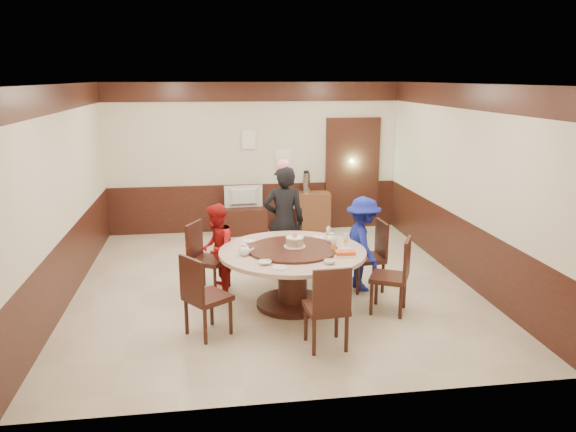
{
  "coord_description": "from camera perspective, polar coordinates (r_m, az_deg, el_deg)",
  "views": [
    {
      "loc": [
        -0.89,
        -7.52,
        2.89
      ],
      "look_at": [
        0.15,
        -0.39,
        1.1
      ],
      "focal_mm": 35.0,
      "sensor_mm": 36.0,
      "label": 1
    }
  ],
  "objects": [
    {
      "name": "bowl_0",
      "position": [
        7.44,
        -3.99,
        -2.64
      ],
      "size": [
        0.15,
        0.15,
        0.04
      ],
      "primitive_type": "imported",
      "color": "white",
      "rests_on": "banquet_table"
    },
    {
      "name": "person_red",
      "position": [
        7.68,
        -7.28,
        -3.35
      ],
      "size": [
        0.56,
        0.67,
        1.24
      ],
      "primitive_type": "imported",
      "rotation": [
        0.0,
        0.0,
        4.55
      ],
      "color": "#A71616",
      "rests_on": "ground"
    },
    {
      "name": "room",
      "position": [
        7.8,
        -1.45,
        0.53
      ],
      "size": [
        6.0,
        6.04,
        2.84
      ],
      "color": "beige",
      "rests_on": "ground"
    },
    {
      "name": "chair_1",
      "position": [
        8.42,
        0.24,
        -3.91
      ],
      "size": [
        0.45,
        0.46,
        0.97
      ],
      "rotation": [
        0.0,
        0.0,
        3.17
      ],
      "color": "#341610",
      "rests_on": "ground"
    },
    {
      "name": "side_cabinet",
      "position": [
        10.77,
        2.08,
        0.45
      ],
      "size": [
        0.8,
        0.4,
        0.75
      ],
      "primitive_type": "cube",
      "color": "brown",
      "rests_on": "ground"
    },
    {
      "name": "notice_right",
      "position": [
        10.67,
        -0.48,
        6.2
      ],
      "size": [
        0.3,
        0.0,
        0.22
      ],
      "primitive_type": "cube",
      "color": "white",
      "rests_on": "room"
    },
    {
      "name": "chair_2",
      "position": [
        7.82,
        -8.18,
        -5.49
      ],
      "size": [
        0.6,
        0.6,
        0.97
      ],
      "rotation": [
        0.0,
        0.0,
        4.22
      ],
      "color": "#341610",
      "rests_on": "ground"
    },
    {
      "name": "birthday_cake",
      "position": [
        7.16,
        0.68,
        -2.64
      ],
      "size": [
        0.28,
        0.28,
        0.19
      ],
      "color": "white",
      "rests_on": "banquet_table"
    },
    {
      "name": "bowl_1",
      "position": [
        6.65,
        4.26,
        -4.67
      ],
      "size": [
        0.14,
        0.14,
        0.04
      ],
      "primitive_type": "imported",
      "color": "white",
      "rests_on": "banquet_table"
    },
    {
      "name": "chair_0",
      "position": [
        7.91,
        8.1,
        -5.26
      ],
      "size": [
        0.48,
        0.47,
        0.97
      ],
      "rotation": [
        0.0,
        0.0,
        1.63
      ],
      "color": "#341610",
      "rests_on": "ground"
    },
    {
      "name": "chair_5",
      "position": [
        7.22,
        10.35,
        -7.28
      ],
      "size": [
        0.6,
        0.59,
        0.97
      ],
      "rotation": [
        0.0,
        0.0,
        7.39
      ],
      "color": "#341610",
      "rests_on": "ground"
    },
    {
      "name": "teapot_right",
      "position": [
        7.42,
        4.44,
        -2.37
      ],
      "size": [
        0.17,
        0.15,
        0.13
      ],
      "primitive_type": "ellipsoid",
      "color": "white",
      "rests_on": "banquet_table"
    },
    {
      "name": "bowl_3",
      "position": [
        7.13,
        5.88,
        -3.4
      ],
      "size": [
        0.14,
        0.14,
        0.04
      ],
      "primitive_type": "imported",
      "color": "white",
      "rests_on": "banquet_table"
    },
    {
      "name": "saucer_near",
      "position": [
        6.49,
        -0.85,
        -5.24
      ],
      "size": [
        0.18,
        0.18,
        0.01
      ],
      "primitive_type": "cylinder",
      "color": "white",
      "rests_on": "banquet_table"
    },
    {
      "name": "bottle_1",
      "position": [
        7.33,
        5.92,
        -2.44
      ],
      "size": [
        0.06,
        0.06,
        0.16
      ],
      "primitive_type": "cylinder",
      "color": "white",
      "rests_on": "banquet_table"
    },
    {
      "name": "shrimp_platter",
      "position": [
        6.95,
        5.82,
        -3.81
      ],
      "size": [
        0.3,
        0.2,
        0.06
      ],
      "color": "white",
      "rests_on": "banquet_table"
    },
    {
      "name": "chair_3",
      "position": [
        6.56,
        -8.27,
        -9.42
      ],
      "size": [
        0.62,
        0.62,
        0.97
      ],
      "rotation": [
        0.0,
        0.0,
        5.35
      ],
      "color": "#341610",
      "rests_on": "ground"
    },
    {
      "name": "chair_4",
      "position": [
        6.23,
        3.93,
        -10.61
      ],
      "size": [
        0.47,
        0.48,
        0.97
      ],
      "rotation": [
        0.0,
        0.0,
        6.36
      ],
      "color": "#341610",
      "rests_on": "ground"
    },
    {
      "name": "tv_stand",
      "position": [
        10.63,
        -4.45,
        -0.47
      ],
      "size": [
        0.85,
        0.45,
        0.5
      ],
      "primitive_type": "cube",
      "color": "#341610",
      "rests_on": "ground"
    },
    {
      "name": "saucer_far",
      "position": [
        7.68,
        3.22,
        -2.19
      ],
      "size": [
        0.18,
        0.18,
        0.01
      ],
      "primitive_type": "cylinder",
      "color": "white",
      "rests_on": "banquet_table"
    },
    {
      "name": "bottle_0",
      "position": [
        7.12,
        4.66,
        -2.91
      ],
      "size": [
        0.06,
        0.06,
        0.16
      ],
      "primitive_type": "cylinder",
      "color": "white",
      "rests_on": "banquet_table"
    },
    {
      "name": "bowl_2",
      "position": [
        6.62,
        -2.36,
        -4.75
      ],
      "size": [
        0.16,
        0.16,
        0.04
      ],
      "primitive_type": "imported",
      "color": "white",
      "rests_on": "banquet_table"
    },
    {
      "name": "banquet_table",
      "position": [
        7.21,
        0.46,
        -5.14
      ],
      "size": [
        1.87,
        1.87,
        0.78
      ],
      "color": "#341610",
      "rests_on": "ground"
    },
    {
      "name": "person_standing",
      "position": [
        8.21,
        -0.41,
        -0.57
      ],
      "size": [
        0.63,
        0.43,
        1.66
      ],
      "primitive_type": "imported",
      "rotation": [
        0.0,
        0.0,
        3.09
      ],
      "color": "black",
      "rests_on": "ground"
    },
    {
      "name": "person_blue",
      "position": [
        7.79,
        7.62,
        -2.83
      ],
      "size": [
        0.54,
        0.88,
        1.31
      ],
      "primitive_type": "imported",
      "rotation": [
        0.0,
        0.0,
        1.63
      ],
      "color": "navy",
      "rests_on": "ground"
    },
    {
      "name": "notice_left",
      "position": [
        10.57,
        -4.0,
        7.73
      ],
      "size": [
        0.25,
        0.0,
        0.35
      ],
      "primitive_type": "cube",
      "color": "white",
      "rests_on": "room"
    },
    {
      "name": "television",
      "position": [
        10.52,
        -4.5,
        1.94
      ],
      "size": [
        0.72,
        0.14,
        0.41
      ],
      "primitive_type": "imported",
      "rotation": [
        0.0,
        0.0,
        3.2
      ],
      "color": "gray",
      "rests_on": "tv_stand"
    },
    {
      "name": "teapot_left",
      "position": [
        6.93,
        -4.49,
        -3.55
      ],
      "size": [
        0.17,
        0.15,
        0.13
      ],
      "primitive_type": "ellipsoid",
      "color": "white",
      "rests_on": "banquet_table"
    },
    {
      "name": "bottle_2",
      "position": [
        7.61,
        4.13,
        -1.79
      ],
      "size": [
        0.06,
        0.06,
        0.16
      ],
      "primitive_type": "cylinder",
      "color": "white",
      "rests_on": "banquet_table"
    },
    {
      "name": "thermos",
      "position": [
        10.65,
        1.87,
        3.39
      ],
      "size": [
        0.15,
        0.15,
        0.38
      ],
      "primitive_type": "cylinder",
      "color": "silver",
      "rests_on": "side_cabinet"
    }
  ]
}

